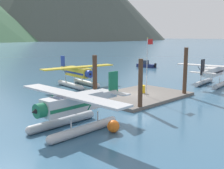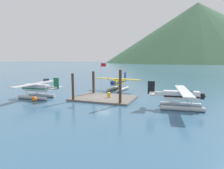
{
  "view_description": "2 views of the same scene",
  "coord_description": "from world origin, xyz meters",
  "views": [
    {
      "loc": [
        -23.05,
        -18.98,
        6.67
      ],
      "look_at": [
        -2.34,
        1.91,
        1.46
      ],
      "focal_mm": 44.1,
      "sensor_mm": 36.0,
      "label": 1
    },
    {
      "loc": [
        12.59,
        -30.15,
        6.92
      ],
      "look_at": [
        0.75,
        2.17,
        2.36
      ],
      "focal_mm": 30.03,
      "sensor_mm": 36.0,
      "label": 2
    }
  ],
  "objects": [
    {
      "name": "ground_plane",
      "position": [
        0.0,
        0.0,
        0.0
      ],
      "size": [
        1200.0,
        1200.0,
        0.0
      ],
      "primitive_type": "plane",
      "color": "#38607F"
    },
    {
      "name": "dock_platform",
      "position": [
        0.0,
        0.0,
        0.15
      ],
      "size": [
        10.73,
        7.44,
        0.3
      ],
      "primitive_type": "cube",
      "color": "#66605B",
      "rests_on": "ground"
    },
    {
      "name": "piling_near_left",
      "position": [
        -4.1,
        -3.5,
        2.34
      ],
      "size": [
        0.42,
        0.42,
        4.68
      ],
      "primitive_type": "cylinder",
      "color": "#4C3323",
      "rests_on": "ground"
    },
    {
      "name": "piling_near_right",
      "position": [
        4.05,
        -3.2,
        2.71
      ],
      "size": [
        0.44,
        0.44,
        5.42
      ],
      "primitive_type": "cylinder",
      "color": "#4C3323",
      "rests_on": "ground"
    },
    {
      "name": "piling_far_left",
      "position": [
        -3.59,
        3.29,
        2.32
      ],
      "size": [
        0.49,
        0.49,
        4.64
      ],
      "primitive_type": "cylinder",
      "color": "#4C3323",
      "rests_on": "ground"
    },
    {
      "name": "flagpole",
      "position": [
        0.06,
        -1.04,
        4.15
      ],
      "size": [
        0.95,
        0.1,
        6.22
      ],
      "color": "silver",
      "rests_on": "dock_platform"
    },
    {
      "name": "fuel_drum",
      "position": [
        0.87,
        0.24,
        0.74
      ],
      "size": [
        0.62,
        0.62,
        0.88
      ],
      "color": "gold",
      "rests_on": "dock_platform"
    },
    {
      "name": "mooring_buoy",
      "position": [
        -10.02,
        -5.98,
        0.44
      ],
      "size": [
        0.88,
        0.88,
        0.88
      ],
      "primitive_type": "sphere",
      "color": "orange",
      "rests_on": "ground"
    },
    {
      "name": "mountain_ridge_west_peak",
      "position": [
        42.99,
        455.17,
        68.09
      ],
      "size": [
        420.26,
        420.26,
        136.19
      ],
      "color": "#386042",
      "rests_on": "ground"
    },
    {
      "name": "seaplane_yellow_bow_centre",
      "position": [
        -0.68,
        10.03,
        1.58
      ],
      "size": [
        10.49,
        7.95,
        3.84
      ],
      "color": "#B7BABF",
      "rests_on": "ground"
    },
    {
      "name": "seaplane_white_stbd_aft",
      "position": [
        12.85,
        -2.39,
        1.58
      ],
      "size": [
        7.95,
        10.49,
        3.84
      ],
      "color": "#B7BABF",
      "rests_on": "ground"
    },
    {
      "name": "seaplane_silver_port_aft",
      "position": [
        -11.64,
        -3.51,
        1.58
      ],
      "size": [
        7.98,
        10.43,
        3.84
      ],
      "color": "#B7BABF",
      "rests_on": "ground"
    },
    {
      "name": "boat_white_open_west",
      "position": [
        -23.88,
        14.11,
        0.49
      ],
      "size": [
        2.97,
        4.62,
        1.5
      ],
      "color": "silver",
      "rests_on": "ground"
    }
  ]
}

